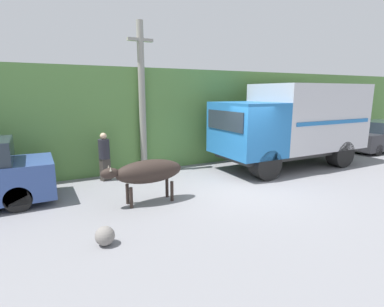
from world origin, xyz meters
name	(u,v)px	position (x,y,z in m)	size (l,w,h in m)	color
ground_plane	(247,189)	(0.00, 0.00, 0.00)	(60.00, 60.00, 0.00)	gray
hillside_embankment	(161,113)	(0.00, 7.04, 1.91)	(32.00, 6.91, 3.82)	#568442
cargo_truck	(294,122)	(3.45, 1.52, 1.79)	(6.27, 2.53, 3.26)	#2D2D2D
brown_cow	(148,172)	(-3.10, 0.32, 0.86)	(2.20, 0.63, 1.19)	#2D231E
hatchback_car	(379,137)	(9.75, 1.83, 0.72)	(3.73, 1.63, 1.52)	#2D2D33
pedestrian_on_hill	(104,155)	(-3.68, 3.01, 0.88)	(0.49, 0.49, 1.63)	#38332D
utility_pole	(142,97)	(-2.16, 3.40, 2.79)	(0.90, 0.24, 5.36)	gray
roadside_rock	(105,236)	(-4.64, -1.48, 0.19)	(0.38, 0.38, 0.38)	gray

